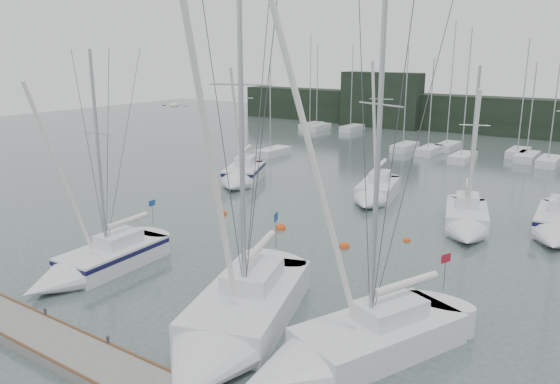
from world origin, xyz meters
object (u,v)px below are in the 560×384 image
at_px(sailboat_mid_a, 241,177).
at_px(buoy_b, 407,241).
at_px(sailboat_mid_b, 374,194).
at_px(sailboat_mid_c, 466,224).
at_px(sailboat_near_right, 338,351).
at_px(sailboat_mid_d, 558,227).
at_px(buoy_d, 344,247).
at_px(sailboat_near_center, 228,331).
at_px(buoy_c, 223,215).
at_px(buoy_a, 281,229).
at_px(sailboat_near_left, 89,266).

xyz_separation_m(sailboat_mid_a, buoy_b, (17.16, -5.64, -0.66)).
height_order(sailboat_mid_b, sailboat_mid_c, sailboat_mid_b).
bearing_deg(sailboat_near_right, sailboat_mid_d, 100.80).
xyz_separation_m(sailboat_mid_a, sailboat_mid_b, (11.75, 1.35, -0.07)).
relative_size(sailboat_mid_a, sailboat_mid_b, 0.95).
height_order(sailboat_mid_b, buoy_d, sailboat_mid_b).
bearing_deg(sailboat_near_center, buoy_c, 112.83).
xyz_separation_m(buoy_a, buoy_b, (7.56, 2.33, 0.00)).
xyz_separation_m(sailboat_mid_c, buoy_a, (-10.02, -5.90, -0.60)).
relative_size(buoy_c, buoy_d, 0.95).
relative_size(sailboat_mid_b, buoy_c, 21.66).
relative_size(sailboat_near_left, sailboat_mid_a, 1.00).
xyz_separation_m(sailboat_near_right, sailboat_mid_c, (-0.53, 17.68, 0.03)).
xyz_separation_m(sailboat_mid_b, buoy_c, (-7.23, -9.03, -0.59)).
height_order(buoy_a, buoy_c, buoy_a).
bearing_deg(buoy_a, sailboat_near_center, -63.63).
relative_size(sailboat_near_center, sailboat_mid_c, 1.53).
bearing_deg(sailboat_mid_c, sailboat_mid_b, 139.64).
relative_size(sailboat_mid_b, buoy_b, 28.25).
bearing_deg(buoy_d, buoy_b, 49.59).
distance_m(sailboat_near_center, sailboat_mid_a, 26.33).
bearing_deg(sailboat_near_right, sailboat_mid_a, 158.52).
distance_m(sailboat_near_center, sailboat_mid_d, 22.82).
height_order(sailboat_near_center, sailboat_mid_d, sailboat_near_center).
distance_m(sailboat_near_right, buoy_a, 15.83).
distance_m(sailboat_near_center, sailboat_near_right, 4.30).
distance_m(sailboat_mid_a, buoy_b, 18.07).
bearing_deg(sailboat_near_right, sailboat_near_center, -141.45).
xyz_separation_m(buoy_a, buoy_d, (4.97, -0.72, 0.00)).
height_order(sailboat_near_right, buoy_c, sailboat_near_right).
bearing_deg(sailboat_near_center, sailboat_mid_a, 109.29).
relative_size(sailboat_near_center, buoy_d, 27.32).
xyz_separation_m(buoy_b, buoy_d, (-2.60, -3.05, 0.00)).
distance_m(sailboat_mid_a, buoy_d, 16.97).
height_order(sailboat_near_center, buoy_c, sailboat_near_center).
bearing_deg(sailboat_mid_a, sailboat_near_center, -77.35).
bearing_deg(sailboat_mid_c, buoy_c, -176.48).
bearing_deg(sailboat_mid_a, sailboat_near_right, -69.21).
bearing_deg(buoy_d, sailboat_near_left, -128.07).
bearing_deg(sailboat_near_left, sailboat_near_right, -3.24).
height_order(sailboat_mid_d, buoy_d, sailboat_mid_d).
height_order(sailboat_near_left, sailboat_near_right, sailboat_near_right).
bearing_deg(sailboat_mid_a, sailboat_near_left, -98.02).
distance_m(sailboat_mid_c, sailboat_mid_d, 5.39).
height_order(sailboat_mid_d, buoy_b, sailboat_mid_d).
xyz_separation_m(sailboat_near_left, sailboat_mid_a, (-5.94, 19.70, 0.12)).
bearing_deg(sailboat_near_left, sailboat_mid_c, 49.13).
relative_size(sailboat_mid_d, buoy_c, 21.60).
relative_size(sailboat_near_left, buoy_d, 19.63).
bearing_deg(buoy_c, buoy_d, -5.70).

